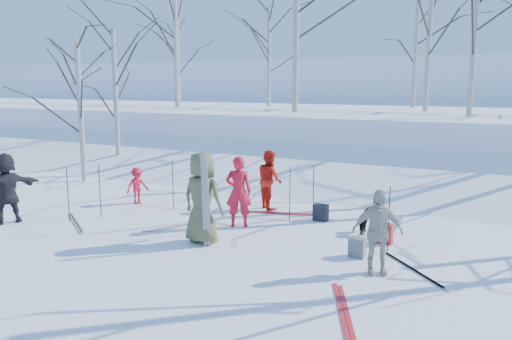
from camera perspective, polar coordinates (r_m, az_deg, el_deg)
The scene contains 36 objects.
ground at distance 10.74m, azimuth -3.82°, elevation -8.05°, with size 120.00×120.00×0.00m, color white.
snow_ramp at distance 16.87m, azimuth 8.87°, elevation -1.07°, with size 70.00×9.50×1.40m, color white.
snow_plateau at distance 26.33m, azimuth 16.20°, elevation 4.38°, with size 70.00×18.00×2.20m, color white.
far_hill at distance 46.99m, azimuth 21.73°, elevation 7.48°, with size 90.00×30.00×6.00m, color white.
skier_olive_center at distance 10.41m, azimuth -6.16°, elevation -3.19°, with size 0.94×0.61×1.92m, color #4C5231.
skier_red_north at distance 11.56m, azimuth -2.01°, elevation -2.48°, with size 0.61×0.40×1.66m, color red.
skier_redor_behind at distance 13.27m, azimuth 1.57°, elevation -1.09°, with size 0.76×0.60×1.57m, color red.
skier_red_seated at distance 14.22m, azimuth -13.41°, elevation -1.75°, with size 0.66×0.38×1.02m, color red.
skier_cream_east at distance 8.97m, azimuth 13.70°, elevation -6.88°, with size 0.88×0.37×1.51m, color beige.
skier_grey_west at distance 13.27m, azimuth -26.66°, elevation -1.85°, with size 1.58×0.50×1.70m, color black.
dog at distance 11.40m, azimuth 12.44°, elevation -5.76°, with size 0.30×0.65×0.55m, color black.
upright_ski_left at distance 10.10m, azimuth -5.99°, elevation -3.63°, with size 0.07×0.02×1.90m, color silver.
upright_ski_right at distance 10.05m, azimuth -5.59°, elevation -3.69°, with size 0.07×0.02×1.90m, color silver.
ski_pair_a at distance 7.71m, azimuth 9.97°, elevation -15.49°, with size 0.97×1.81×0.02m, color red, non-canonical shape.
ski_pair_b at distance 11.94m, azimuth -8.33°, elevation -6.25°, with size 1.07×1.77×0.02m, color silver, non-canonical shape.
ski_pair_c at distance 12.79m, azimuth -19.92°, elevation -5.66°, with size 1.69×1.23×0.02m, color silver, non-canonical shape.
ski_pair_d at distance 9.54m, azimuth 17.44°, elevation -10.76°, with size 1.47×1.50×0.02m, color silver, non-canonical shape.
ski_pair_e at distance 12.90m, azimuth 2.62°, elevation -4.95°, with size 1.88×0.74×0.02m, color red, non-canonical shape.
ski_pole_a at distance 12.84m, azimuth -20.69°, elevation -2.62°, with size 0.02×0.02×1.34m, color black.
ski_pole_b at distance 12.08m, azimuth 3.89°, elevation -2.75°, with size 0.02×0.02×1.34m, color black.
ski_pole_c at distance 12.93m, azimuth -17.41°, elevation -2.35°, with size 0.02×0.02×1.34m, color black.
ski_pole_d at distance 12.40m, azimuth 6.58°, elevation -2.47°, with size 0.02×0.02×1.34m, color black.
ski_pole_e at distance 10.14m, azimuth 14.93°, elevation -5.50°, with size 0.02×0.02×1.34m, color black.
ski_pole_f at distance 13.47m, azimuth -9.48°, elevation -1.56°, with size 0.02×0.02×1.34m, color black.
backpack_red at distance 10.82m, azimuth 14.48°, elevation -7.04°, with size 0.32×0.22×0.42m, color red.
backpack_grey at distance 9.87m, azimuth 11.47°, elevation -8.69°, with size 0.30×0.20×0.38m, color #57585E.
backpack_dark at distance 12.30m, azimuth 7.41°, elevation -4.84°, with size 0.34×0.24×0.40m, color black.
birch_plateau_a at distance 21.70m, azimuth 19.21°, elevation 14.71°, with size 5.02×5.02×6.32m, color silver, non-canonical shape.
birch_plateau_d at distance 28.21m, azimuth -8.88°, elevation 12.20°, with size 3.89×3.89×4.70m, color silver, non-canonical shape.
birch_plateau_e at distance 24.43m, azimuth -9.20°, elevation 15.05°, with size 5.35×5.35×6.79m, color silver, non-canonical shape.
birch_plateau_f at distance 20.23m, azimuth 4.63°, elevation 18.05°, with size 6.22×6.22×8.03m, color silver, non-canonical shape.
birch_plateau_h at distance 25.20m, azimuth 17.82°, elevation 13.43°, with size 4.66×4.66×5.80m, color silver, non-canonical shape.
birch_plateau_i at distance 24.91m, azimuth 1.49°, elevation 12.68°, with size 3.91×3.91×4.73m, color silver, non-canonical shape.
birch_plateau_j at distance 19.12m, azimuth 23.73°, elevation 14.29°, with size 4.60×4.60×5.72m, color silver, non-canonical shape.
birch_edge_a at distance 17.90m, azimuth -19.41°, elevation 6.18°, with size 3.87×3.87×4.68m, color silver, non-canonical shape.
birch_edge_d at distance 20.22m, azimuth -15.73°, elevation 7.71°, with size 4.37×4.37×5.38m, color silver, non-canonical shape.
Camera 1 is at (5.45, -8.66, 3.27)m, focal length 35.00 mm.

